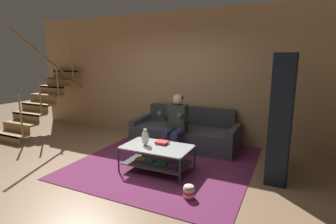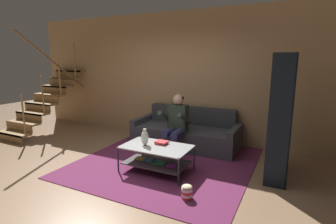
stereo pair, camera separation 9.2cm
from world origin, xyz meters
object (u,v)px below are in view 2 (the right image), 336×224
object	(u,v)px
couch	(186,133)
coffee_table	(156,155)
person_seated_center	(176,122)
book_stack	(162,142)
vase	(145,138)
popcorn_tub	(187,192)
bookshelf	(284,125)

from	to	relation	value
couch	coffee_table	xyz separation A→B (m)	(0.07, -1.45, 0.02)
person_seated_center	book_stack	distance (m)	0.79
vase	book_stack	world-z (taller)	vase
book_stack	person_seated_center	bearing A→B (deg)	96.61
person_seated_center	book_stack	xyz separation A→B (m)	(0.09, -0.76, -0.18)
coffee_table	popcorn_tub	world-z (taller)	coffee_table
coffee_table	popcorn_tub	bearing A→B (deg)	-36.80
couch	vase	bearing A→B (deg)	-95.12
vase	couch	bearing A→B (deg)	84.88
couch	person_seated_center	bearing A→B (deg)	-90.00
book_stack	bookshelf	xyz separation A→B (m)	(1.84, 0.68, 0.37)
book_stack	coffee_table	bearing A→B (deg)	-97.29
coffee_table	vase	world-z (taller)	vase
coffee_table	bookshelf	xyz separation A→B (m)	(1.86, 0.83, 0.54)
couch	coffee_table	distance (m)	1.45
couch	bookshelf	bearing A→B (deg)	-17.79
person_seated_center	vase	size ratio (longest dim) A/B	4.23
coffee_table	vase	size ratio (longest dim) A/B	4.04
couch	vase	size ratio (longest dim) A/B	8.06
person_seated_center	popcorn_tub	distance (m)	1.82
vase	popcorn_tub	bearing A→B (deg)	-29.47
person_seated_center	popcorn_tub	size ratio (longest dim) A/B	5.93
bookshelf	coffee_table	bearing A→B (deg)	-156.00
bookshelf	person_seated_center	bearing A→B (deg)	177.61
couch	vase	xyz separation A→B (m)	(-0.13, -1.48, 0.30)
person_seated_center	coffee_table	distance (m)	0.98
couch	book_stack	size ratio (longest dim) A/B	10.67
couch	book_stack	distance (m)	1.32
couch	coffee_table	world-z (taller)	couch
vase	bookshelf	distance (m)	2.25
couch	bookshelf	distance (m)	2.10
person_seated_center	popcorn_tub	world-z (taller)	person_seated_center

